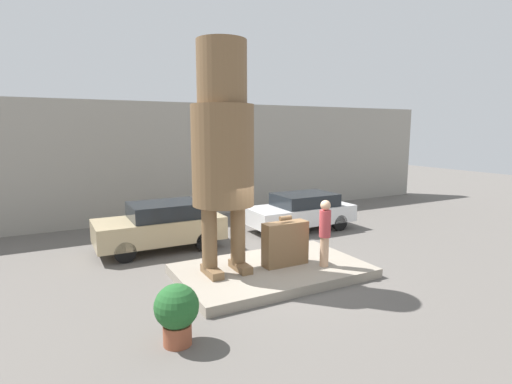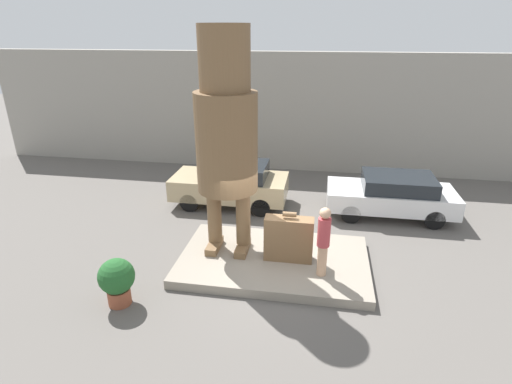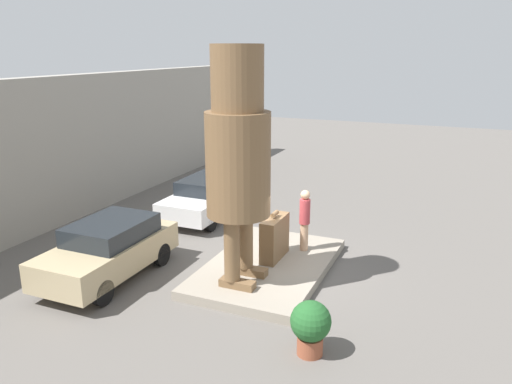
{
  "view_description": "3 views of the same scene",
  "coord_description": "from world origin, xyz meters",
  "px_view_note": "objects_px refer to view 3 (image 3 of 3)",
  "views": [
    {
      "loc": [
        -5.18,
        -8.84,
        3.88
      ],
      "look_at": [
        -0.4,
        0.16,
        2.27
      ],
      "focal_mm": 28.0,
      "sensor_mm": 36.0,
      "label": 1
    },
    {
      "loc": [
        1.06,
        -9.1,
        5.85
      ],
      "look_at": [
        -0.48,
        0.03,
        2.06
      ],
      "focal_mm": 28.0,
      "sensor_mm": 36.0,
      "label": 2
    },
    {
      "loc": [
        -11.69,
        -4.6,
        5.87
      ],
      "look_at": [
        -0.82,
        0.01,
        2.47
      ],
      "focal_mm": 35.0,
      "sensor_mm": 36.0,
      "label": 3
    }
  ],
  "objects_px": {
    "parked_car_white": "(208,196)",
    "planter_pot": "(311,325)",
    "tourist": "(305,218)",
    "parked_car_tan": "(109,249)",
    "statue_figure": "(238,149)",
    "giant_suitcase": "(275,238)"
  },
  "relations": [
    {
      "from": "giant_suitcase",
      "to": "tourist",
      "type": "distance_m",
      "value": 1.12
    },
    {
      "from": "parked_car_white",
      "to": "tourist",
      "type": "bearing_deg",
      "value": 62.84
    },
    {
      "from": "parked_car_white",
      "to": "planter_pot",
      "type": "height_order",
      "value": "parked_car_white"
    },
    {
      "from": "tourist",
      "to": "parked_car_white",
      "type": "height_order",
      "value": "tourist"
    },
    {
      "from": "giant_suitcase",
      "to": "planter_pot",
      "type": "distance_m",
      "value": 4.25
    },
    {
      "from": "statue_figure",
      "to": "planter_pot",
      "type": "xyz_separation_m",
      "value": [
        -2.01,
        -2.48,
        -2.95
      ]
    },
    {
      "from": "parked_car_tan",
      "to": "parked_car_white",
      "type": "bearing_deg",
      "value": -179.82
    },
    {
      "from": "parked_car_tan",
      "to": "planter_pot",
      "type": "xyz_separation_m",
      "value": [
        -1.27,
        -5.91,
        -0.17
      ]
    },
    {
      "from": "statue_figure",
      "to": "parked_car_tan",
      "type": "xyz_separation_m",
      "value": [
        -0.73,
        3.43,
        -2.78
      ]
    },
    {
      "from": "statue_figure",
      "to": "giant_suitcase",
      "type": "height_order",
      "value": "statue_figure"
    },
    {
      "from": "tourist",
      "to": "parked_car_tan",
      "type": "height_order",
      "value": "tourist"
    },
    {
      "from": "tourist",
      "to": "parked_car_white",
      "type": "xyz_separation_m",
      "value": [
        2.23,
        4.35,
        -0.47
      ]
    },
    {
      "from": "statue_figure",
      "to": "parked_car_white",
      "type": "height_order",
      "value": "statue_figure"
    },
    {
      "from": "parked_car_white",
      "to": "planter_pot",
      "type": "xyz_separation_m",
      "value": [
        -6.76,
        -5.93,
        -0.11
      ]
    },
    {
      "from": "tourist",
      "to": "parked_car_tan",
      "type": "relative_size",
      "value": 0.45
    },
    {
      "from": "statue_figure",
      "to": "tourist",
      "type": "xyz_separation_m",
      "value": [
        2.52,
        -0.9,
        -2.37
      ]
    },
    {
      "from": "statue_figure",
      "to": "parked_car_tan",
      "type": "height_order",
      "value": "statue_figure"
    },
    {
      "from": "tourist",
      "to": "planter_pot",
      "type": "bearing_deg",
      "value": -160.78
    },
    {
      "from": "giant_suitcase",
      "to": "parked_car_white",
      "type": "height_order",
      "value": "giant_suitcase"
    },
    {
      "from": "statue_figure",
      "to": "parked_car_white",
      "type": "xyz_separation_m",
      "value": [
        4.75,
        3.45,
        -2.84
      ]
    },
    {
      "from": "tourist",
      "to": "planter_pot",
      "type": "distance_m",
      "value": 4.83
    },
    {
      "from": "parked_car_tan",
      "to": "parked_car_white",
      "type": "height_order",
      "value": "parked_car_tan"
    }
  ]
}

